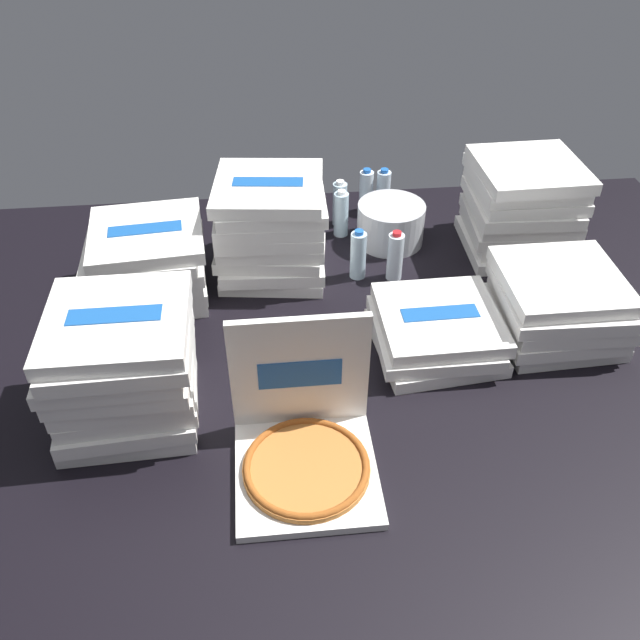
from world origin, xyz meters
The scene contains 15 objects.
ground_plane centered at (0.00, 0.00, -0.01)m, with size 3.20×2.40×0.02m, color black.
open_pizza_box centered at (-0.13, -0.35, 0.08)m, with size 0.39×0.40×0.41m.
pizza_stack_left_near centered at (0.35, 0.09, 0.07)m, with size 0.43×0.43×0.14m.
pizza_stack_left_mid centered at (-0.62, 0.50, 0.14)m, with size 0.44×0.44×0.28m.
pizza_stack_center_near centered at (0.82, 0.67, 0.19)m, with size 0.43×0.43×0.37m.
pizza_stack_right_near centered at (0.77, 0.12, 0.12)m, with size 0.41×0.42×0.23m.
pizza_stack_center_far centered at (-0.63, -0.11, 0.19)m, with size 0.42×0.43×0.38m.
pizza_stack_right_mid centered at (-0.17, 0.61, 0.19)m, with size 0.45×0.44×0.38m.
ice_bucket centered at (0.32, 0.76, 0.08)m, with size 0.27×0.27×0.17m, color #B7BABF.
water_bottle_0 centered at (0.26, 1.02, 0.10)m, with size 0.06×0.06×0.20m.
water_bottle_1 centered at (0.29, 0.50, 0.10)m, with size 0.06×0.06×0.20m.
water_bottle_2 centered at (0.13, 0.84, 0.10)m, with size 0.06×0.06×0.20m.
water_bottle_3 centered at (0.13, 0.92, 0.10)m, with size 0.06×0.06×0.20m.
water_bottle_4 centered at (0.15, 0.53, 0.10)m, with size 0.06×0.06×0.20m.
water_bottle_5 centered at (0.33, 1.01, 0.10)m, with size 0.06×0.06×0.20m.
Camera 1 is at (-0.21, -1.58, 1.51)m, focal length 37.80 mm.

